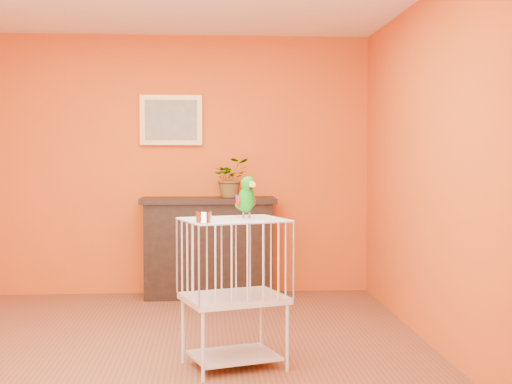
{
  "coord_description": "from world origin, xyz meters",
  "views": [
    {
      "loc": [
        0.36,
        -4.97,
        1.4
      ],
      "look_at": [
        0.68,
        -0.3,
        1.16
      ],
      "focal_mm": 50.0,
      "sensor_mm": 36.0,
      "label": 1
    }
  ],
  "objects": [
    {
      "name": "framed_picture",
      "position": [
        0.0,
        2.22,
        1.75
      ],
      "size": [
        0.62,
        0.04,
        0.5
      ],
      "color": "#C48E46",
      "rests_on": "room_shell"
    },
    {
      "name": "birdcage",
      "position": [
        0.53,
        -0.34,
        0.51
      ],
      "size": [
        0.76,
        0.66,
        0.98
      ],
      "rotation": [
        0.0,
        0.0,
        0.32
      ],
      "color": "beige",
      "rests_on": "ground"
    },
    {
      "name": "feed_cup",
      "position": [
        0.34,
        -0.59,
        1.02
      ],
      "size": [
        0.1,
        0.1,
        0.07
      ],
      "primitive_type": "cylinder",
      "color": "silver",
      "rests_on": "birdcage"
    },
    {
      "name": "potted_plant",
      "position": [
        0.59,
        2.06,
        1.13
      ],
      "size": [
        0.43,
        0.46,
        0.3
      ],
      "primitive_type": "imported",
      "rotation": [
        0.0,
        0.0,
        0.24
      ],
      "color": "#26722D",
      "rests_on": "console_cabinet"
    },
    {
      "name": "room_shell",
      "position": [
        0.0,
        0.0,
        1.58
      ],
      "size": [
        4.5,
        4.5,
        4.5
      ],
      "color": "#D94F14",
      "rests_on": "ground"
    },
    {
      "name": "parrot",
      "position": [
        0.62,
        -0.25,
        1.12
      ],
      "size": [
        0.15,
        0.25,
        0.28
      ],
      "rotation": [
        0.0,
        0.0,
        0.35
      ],
      "color": "#59544C",
      "rests_on": "birdcage"
    },
    {
      "name": "ground",
      "position": [
        0.0,
        0.0,
        0.0
      ],
      "size": [
        4.5,
        4.5,
        0.0
      ],
      "primitive_type": "plane",
      "color": "brown",
      "rests_on": "ground"
    },
    {
      "name": "console_cabinet",
      "position": [
        0.37,
        2.02,
        0.49
      ],
      "size": [
        1.32,
        0.48,
        0.98
      ],
      "color": "black",
      "rests_on": "ground"
    }
  ]
}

